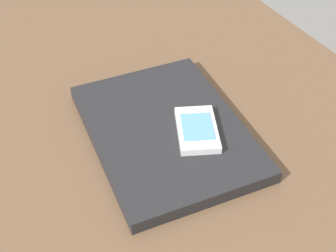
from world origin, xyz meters
The scene contains 3 objects.
desk_surface centered at (0.00, 0.00, 1.50)cm, with size 120.00×80.00×3.00cm, color brown.
laptop_closed centered at (-0.87, 0.37, 4.08)cm, with size 30.66×22.52×2.16cm, color black.
cell_phone_on_laptop centered at (2.66, 3.51, 5.78)cm, with size 11.24×9.30×1.31cm.
Camera 1 is at (46.33, -25.03, 54.45)cm, focal length 50.11 mm.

